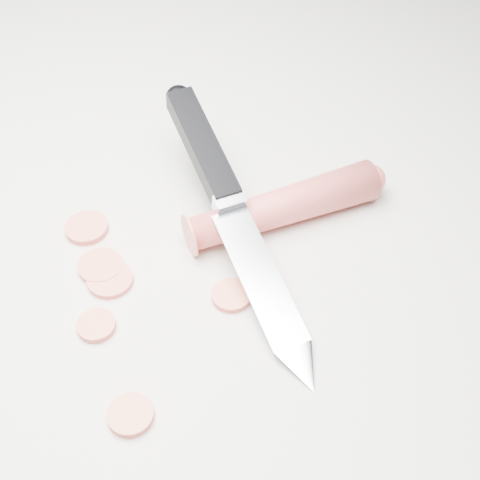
% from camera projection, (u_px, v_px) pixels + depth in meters
% --- Properties ---
extents(ground, '(2.40, 2.40, 0.00)m').
position_uv_depth(ground, '(162.00, 260.00, 0.56)').
color(ground, silver).
rests_on(ground, ground).
extents(carrot, '(0.14, 0.15, 0.03)m').
position_uv_depth(carrot, '(283.00, 206.00, 0.58)').
color(carrot, '#D94945').
rests_on(carrot, ground).
extents(carrot_slice_0, '(0.03, 0.03, 0.01)m').
position_uv_depth(carrot_slice_0, '(231.00, 295.00, 0.53)').
color(carrot_slice_0, '#F57655').
rests_on(carrot_slice_0, ground).
extents(carrot_slice_1, '(0.03, 0.03, 0.01)m').
position_uv_depth(carrot_slice_1, '(131.00, 415.00, 0.46)').
color(carrot_slice_1, '#F57655').
rests_on(carrot_slice_1, ground).
extents(carrot_slice_2, '(0.03, 0.03, 0.01)m').
position_uv_depth(carrot_slice_2, '(96.00, 326.00, 0.51)').
color(carrot_slice_2, '#F57655').
rests_on(carrot_slice_2, ground).
extents(carrot_slice_3, '(0.04, 0.04, 0.01)m').
position_uv_depth(carrot_slice_3, '(87.00, 228.00, 0.58)').
color(carrot_slice_3, '#F57655').
rests_on(carrot_slice_3, ground).
extents(carrot_slice_4, '(0.04, 0.04, 0.01)m').
position_uv_depth(carrot_slice_4, '(101.00, 266.00, 0.55)').
color(carrot_slice_4, '#F57655').
rests_on(carrot_slice_4, ground).
extents(carrot_slice_5, '(0.04, 0.04, 0.01)m').
position_uv_depth(carrot_slice_5, '(110.00, 280.00, 0.54)').
color(carrot_slice_5, '#F57655').
rests_on(carrot_slice_5, ground).
extents(kitchen_knife, '(0.24, 0.23, 0.08)m').
position_uv_depth(kitchen_knife, '(238.00, 217.00, 0.54)').
color(kitchen_knife, silver).
rests_on(kitchen_knife, ground).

